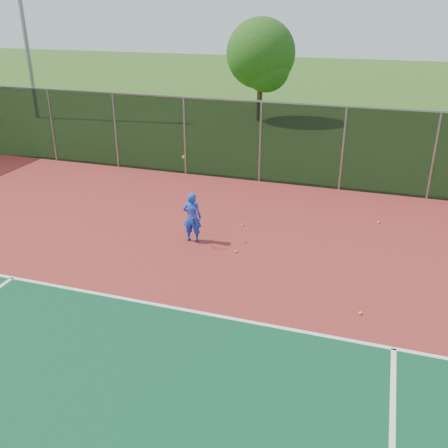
% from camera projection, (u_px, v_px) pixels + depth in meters
% --- Properties ---
extents(ground, '(120.00, 120.00, 0.00)m').
position_uv_depth(ground, '(257.00, 442.00, 7.75)').
color(ground, '#2B5117').
rests_on(ground, ground).
extents(court_apron, '(30.00, 20.00, 0.02)m').
position_uv_depth(court_apron, '(283.00, 361.00, 9.48)').
color(court_apron, maroon).
rests_on(court_apron, ground).
extents(fence_back, '(30.00, 0.06, 3.03)m').
position_uv_depth(fence_back, '(343.00, 148.00, 17.55)').
color(fence_back, black).
rests_on(fence_back, court_apron).
extents(tennis_player, '(0.59, 0.61, 2.46)m').
position_uv_depth(tennis_player, '(192.00, 217.00, 13.96)').
color(tennis_player, blue).
rests_on(tennis_player, court_apron).
extents(practice_ball_0, '(0.07, 0.07, 0.07)m').
position_uv_depth(practice_ball_0, '(236.00, 251.00, 13.56)').
color(practice_ball_0, '#BEE01A').
rests_on(practice_ball_0, court_apron).
extents(practice_ball_1, '(0.07, 0.07, 0.07)m').
position_uv_depth(practice_ball_1, '(243.00, 225.00, 15.19)').
color(practice_ball_1, '#BEE01A').
rests_on(practice_ball_1, court_apron).
extents(practice_ball_3, '(0.07, 0.07, 0.07)m').
position_uv_depth(practice_ball_3, '(379.00, 222.00, 15.36)').
color(practice_ball_3, '#BEE01A').
rests_on(practice_ball_3, court_apron).
extents(practice_ball_5, '(0.07, 0.07, 0.07)m').
position_uv_depth(practice_ball_5, '(360.00, 313.00, 10.86)').
color(practice_ball_5, '#BEE01A').
rests_on(practice_ball_5, court_apron).
extents(tree_back_left, '(3.82, 3.82, 5.61)m').
position_uv_depth(tree_back_left, '(262.00, 57.00, 27.37)').
color(tree_back_left, '#3B2515').
rests_on(tree_back_left, ground).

